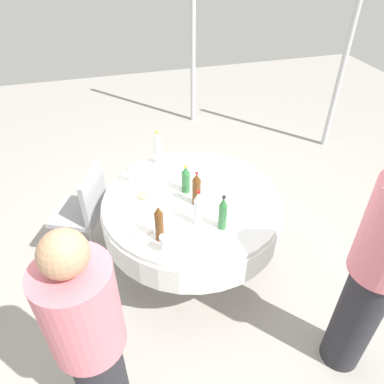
{
  "coord_description": "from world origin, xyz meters",
  "views": [
    {
      "loc": [
        -0.59,
        -2.1,
        2.48
      ],
      "look_at": [
        0.0,
        0.0,
        0.8
      ],
      "focal_mm": 33.83,
      "sensor_mm": 36.0,
      "label": 1
    }
  ],
  "objects_px": {
    "bottle_brown_mid": "(159,224)",
    "plate_near": "(144,197)",
    "bottle_clear_inner": "(158,149)",
    "bottle_green_left": "(186,180)",
    "bottle_green_outer": "(223,213)",
    "wine_glass_far": "(164,241)",
    "person_inner": "(378,271)",
    "person_outer": "(93,347)",
    "wine_glass_mid": "(131,171)",
    "chair_left": "(85,208)",
    "bottle_clear_far": "(198,209)",
    "plate_right": "(202,179)",
    "dining_table": "(192,213)",
    "bottle_brown_east": "(197,189)"
  },
  "relations": [
    {
      "from": "bottle_green_left",
      "to": "chair_left",
      "type": "relative_size",
      "value": 0.28
    },
    {
      "from": "bottle_green_left",
      "to": "chair_left",
      "type": "bearing_deg",
      "value": 160.54
    },
    {
      "from": "bottle_green_outer",
      "to": "wine_glass_mid",
      "type": "bearing_deg",
      "value": 126.61
    },
    {
      "from": "bottle_green_left",
      "to": "wine_glass_far",
      "type": "xyz_separation_m",
      "value": [
        -0.3,
        -0.59,
        -0.02
      ]
    },
    {
      "from": "dining_table",
      "to": "person_inner",
      "type": "bearing_deg",
      "value": -55.0
    },
    {
      "from": "person_inner",
      "to": "wine_glass_far",
      "type": "bearing_deg",
      "value": -64.3
    },
    {
      "from": "bottle_clear_far",
      "to": "person_outer",
      "type": "distance_m",
      "value": 1.11
    },
    {
      "from": "person_inner",
      "to": "person_outer",
      "type": "relative_size",
      "value": 1.08
    },
    {
      "from": "person_outer",
      "to": "bottle_clear_inner",
      "type": "bearing_deg",
      "value": -75.16
    },
    {
      "from": "wine_glass_mid",
      "to": "wine_glass_far",
      "type": "bearing_deg",
      "value": -83.52
    },
    {
      "from": "plate_near",
      "to": "person_outer",
      "type": "relative_size",
      "value": 0.14
    },
    {
      "from": "dining_table",
      "to": "bottle_green_left",
      "type": "relative_size",
      "value": 5.85
    },
    {
      "from": "bottle_clear_inner",
      "to": "person_inner",
      "type": "distance_m",
      "value": 1.9
    },
    {
      "from": "person_inner",
      "to": "bottle_brown_mid",
      "type": "bearing_deg",
      "value": -68.69
    },
    {
      "from": "dining_table",
      "to": "wine_glass_mid",
      "type": "height_order",
      "value": "wine_glass_mid"
    },
    {
      "from": "bottle_green_outer",
      "to": "chair_left",
      "type": "xyz_separation_m",
      "value": [
        -0.94,
        0.76,
        -0.35
      ]
    },
    {
      "from": "dining_table",
      "to": "bottle_green_left",
      "type": "distance_m",
      "value": 0.28
    },
    {
      "from": "bottle_clear_far",
      "to": "plate_near",
      "type": "distance_m",
      "value": 0.52
    },
    {
      "from": "dining_table",
      "to": "wine_glass_far",
      "type": "distance_m",
      "value": 0.63
    },
    {
      "from": "wine_glass_mid",
      "to": "chair_left",
      "type": "xyz_separation_m",
      "value": [
        -0.41,
        0.05,
        -0.33
      ]
    },
    {
      "from": "bottle_brown_east",
      "to": "wine_glass_far",
      "type": "distance_m",
      "value": 0.54
    },
    {
      "from": "bottle_clear_inner",
      "to": "bottle_green_left",
      "type": "bearing_deg",
      "value": -74.88
    },
    {
      "from": "bottle_clear_far",
      "to": "person_inner",
      "type": "relative_size",
      "value": 0.17
    },
    {
      "from": "plate_near",
      "to": "bottle_clear_far",
      "type": "bearing_deg",
      "value": -50.28
    },
    {
      "from": "bottle_green_left",
      "to": "wine_glass_mid",
      "type": "height_order",
      "value": "bottle_green_left"
    },
    {
      "from": "bottle_clear_inner",
      "to": "bottle_brown_east",
      "type": "bearing_deg",
      "value": -75.65
    },
    {
      "from": "wine_glass_far",
      "to": "person_outer",
      "type": "height_order",
      "value": "person_outer"
    },
    {
      "from": "bottle_clear_inner",
      "to": "bottle_clear_far",
      "type": "xyz_separation_m",
      "value": [
        0.11,
        -0.85,
        -0.01
      ]
    },
    {
      "from": "bottle_green_outer",
      "to": "wine_glass_far",
      "type": "height_order",
      "value": "bottle_green_outer"
    },
    {
      "from": "bottle_green_left",
      "to": "chair_left",
      "type": "distance_m",
      "value": 0.92
    },
    {
      "from": "dining_table",
      "to": "wine_glass_mid",
      "type": "bearing_deg",
      "value": 140.78
    },
    {
      "from": "wine_glass_far",
      "to": "plate_near",
      "type": "height_order",
      "value": "wine_glass_far"
    },
    {
      "from": "bottle_green_left",
      "to": "chair_left",
      "type": "xyz_separation_m",
      "value": [
        -0.81,
        0.28,
        -0.33
      ]
    },
    {
      "from": "wine_glass_far",
      "to": "plate_right",
      "type": "xyz_separation_m",
      "value": [
        0.47,
        0.7,
        -0.08
      ]
    },
    {
      "from": "bottle_brown_mid",
      "to": "plate_near",
      "type": "height_order",
      "value": "bottle_brown_mid"
    },
    {
      "from": "wine_glass_far",
      "to": "person_outer",
      "type": "bearing_deg",
      "value": -128.99
    },
    {
      "from": "person_outer",
      "to": "plate_right",
      "type": "bearing_deg",
      "value": -89.78
    },
    {
      "from": "dining_table",
      "to": "plate_near",
      "type": "bearing_deg",
      "value": 164.61
    },
    {
      "from": "bottle_clear_inner",
      "to": "bottle_brown_mid",
      "type": "relative_size",
      "value": 1.03
    },
    {
      "from": "bottle_green_outer",
      "to": "person_outer",
      "type": "distance_m",
      "value": 1.16
    },
    {
      "from": "bottle_brown_east",
      "to": "wine_glass_mid",
      "type": "relative_size",
      "value": 1.83
    },
    {
      "from": "bottle_clear_far",
      "to": "wine_glass_far",
      "type": "bearing_deg",
      "value": -144.72
    },
    {
      "from": "bottle_brown_east",
      "to": "plate_right",
      "type": "relative_size",
      "value": 1.12
    },
    {
      "from": "dining_table",
      "to": "bottle_brown_east",
      "type": "height_order",
      "value": "bottle_brown_east"
    },
    {
      "from": "bottle_brown_mid",
      "to": "bottle_brown_east",
      "type": "bearing_deg",
      "value": 41.35
    },
    {
      "from": "dining_table",
      "to": "bottle_clear_inner",
      "type": "distance_m",
      "value": 0.65
    },
    {
      "from": "bottle_brown_mid",
      "to": "bottle_green_left",
      "type": "xyz_separation_m",
      "value": [
        0.3,
        0.47,
        -0.03
      ]
    },
    {
      "from": "bottle_brown_mid",
      "to": "wine_glass_mid",
      "type": "distance_m",
      "value": 0.71
    },
    {
      "from": "bottle_brown_mid",
      "to": "plate_near",
      "type": "xyz_separation_m",
      "value": [
        -0.03,
        0.47,
        -0.13
      ]
    },
    {
      "from": "wine_glass_far",
      "to": "plate_right",
      "type": "bearing_deg",
      "value": 56.24
    }
  ]
}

